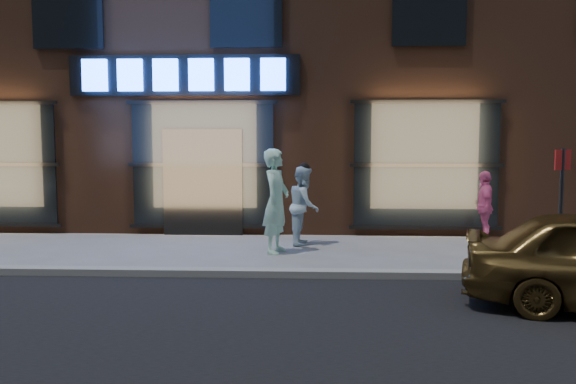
# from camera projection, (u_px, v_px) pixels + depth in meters

# --- Properties ---
(ground) EXTENTS (90.00, 90.00, 0.00)m
(ground) POSITION_uv_depth(u_px,v_px,m) (156.00, 276.00, 8.90)
(ground) COLOR slate
(ground) RESTS_ON ground
(curb) EXTENTS (60.00, 0.25, 0.12)m
(curb) POSITION_uv_depth(u_px,v_px,m) (156.00, 272.00, 8.90)
(curb) COLOR gray
(curb) RESTS_ON ground
(storefront_building) EXTENTS (30.20, 8.28, 10.30)m
(storefront_building) POSITION_uv_depth(u_px,v_px,m) (228.00, 38.00, 16.39)
(storefront_building) COLOR #54301E
(storefront_building) RESTS_ON ground
(man_bowtie) EXTENTS (0.66, 0.83, 1.99)m
(man_bowtie) POSITION_uv_depth(u_px,v_px,m) (276.00, 201.00, 10.67)
(man_bowtie) COLOR #C2FFDF
(man_bowtie) RESTS_ON ground
(man_cap) EXTENTS (0.66, 0.83, 1.62)m
(man_cap) POSITION_uv_depth(u_px,v_px,m) (304.00, 205.00, 11.56)
(man_cap) COLOR silver
(man_cap) RESTS_ON ground
(passerby) EXTENTS (0.52, 0.94, 1.51)m
(passerby) POSITION_uv_depth(u_px,v_px,m) (484.00, 207.00, 11.84)
(passerby) COLOR pink
(passerby) RESTS_ON ground
(sign_post) EXTENTS (0.30, 0.16, 2.02)m
(sign_post) POSITION_uv_depth(u_px,v_px,m) (561.00, 199.00, 8.82)
(sign_post) COLOR #262628
(sign_post) RESTS_ON ground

